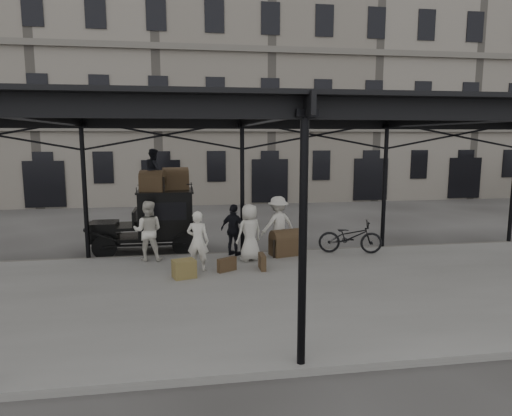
{
  "coord_description": "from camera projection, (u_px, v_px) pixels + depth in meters",
  "views": [
    {
      "loc": [
        -1.91,
        -12.91,
        3.97
      ],
      "look_at": [
        0.4,
        1.6,
        1.7
      ],
      "focal_mm": 32.0,
      "sensor_mm": 36.0,
      "label": 1
    }
  ],
  "objects": [
    {
      "name": "building_frontage",
      "position": [
        211.0,
        91.0,
        30.0
      ],
      "size": [
        64.0,
        8.0,
        14.0
      ],
      "primitive_type": "cube",
      "color": "slate",
      "rests_on": "ground"
    },
    {
      "name": "wicker_hamper",
      "position": [
        184.0,
        269.0,
        12.54
      ],
      "size": [
        0.7,
        0.6,
        0.5
      ],
      "primitive_type": "cube",
      "rotation": [
        0.0,
        0.0,
        0.29
      ],
      "color": "olive",
      "rests_on": "platform"
    },
    {
      "name": "suitcase_upright",
      "position": [
        262.0,
        262.0,
        13.35
      ],
      "size": [
        0.15,
        0.6,
        0.45
      ],
      "primitive_type": "cube",
      "rotation": [
        0.0,
        0.0,
        -0.01
      ],
      "color": "#453320",
      "rests_on": "platform"
    },
    {
      "name": "porter_right",
      "position": [
        278.0,
        224.0,
        15.27
      ],
      "size": [
        1.38,
        1.06,
        1.89
      ],
      "primitive_type": "imported",
      "rotation": [
        0.0,
        0.0,
        3.47
      ],
      "color": "beige",
      "rests_on": "platform"
    },
    {
      "name": "bicycle",
      "position": [
        350.0,
        237.0,
        15.2
      ],
      "size": [
        2.21,
        1.21,
        1.1
      ],
      "primitive_type": "imported",
      "rotation": [
        0.0,
        0.0,
        1.33
      ],
      "color": "black",
      "rests_on": "platform"
    },
    {
      "name": "porter_roof",
      "position": [
        154.0,
        170.0,
        15.45
      ],
      "size": [
        0.63,
        0.76,
        1.43
      ],
      "primitive_type": "imported",
      "rotation": [
        0.0,
        0.0,
        1.71
      ],
      "color": "black",
      "rests_on": "taxi"
    },
    {
      "name": "platform",
      "position": [
        263.0,
        293.0,
        11.54
      ],
      "size": [
        28.0,
        8.0,
        0.15
      ],
      "primitive_type": "cube",
      "color": "slate",
      "rests_on": "ground"
    },
    {
      "name": "suitcase_flat",
      "position": [
        227.0,
        265.0,
        13.14
      ],
      "size": [
        0.59,
        0.44,
        0.4
      ],
      "primitive_type": "cube",
      "rotation": [
        0.0,
        0.0,
        0.54
      ],
      "color": "#453320",
      "rests_on": "platform"
    },
    {
      "name": "steamer_trunk_roof_far",
      "position": [
        175.0,
        180.0,
        15.91
      ],
      "size": [
        0.94,
        0.65,
        0.64
      ],
      "primitive_type": null,
      "rotation": [
        0.0,
        0.0,
        0.14
      ],
      "color": "#453320",
      "rests_on": "taxi"
    },
    {
      "name": "porter_left",
      "position": [
        198.0,
        241.0,
        13.14
      ],
      "size": [
        0.73,
        0.57,
        1.75
      ],
      "primitive_type": "imported",
      "rotation": [
        0.0,
        0.0,
        2.88
      ],
      "color": "silver",
      "rests_on": "platform"
    },
    {
      "name": "canopy",
      "position": [
        261.0,
        112.0,
        11.12
      ],
      "size": [
        22.5,
        9.0,
        4.74
      ],
      "color": "black",
      "rests_on": "ground"
    },
    {
      "name": "ground",
      "position": [
        251.0,
        273.0,
        13.5
      ],
      "size": [
        120.0,
        120.0,
        0.0
      ],
      "primitive_type": "plane",
      "color": "#383533",
      "rests_on": "ground"
    },
    {
      "name": "taxi",
      "position": [
        157.0,
        218.0,
        15.81
      ],
      "size": [
        3.65,
        1.55,
        2.18
      ],
      "color": "black",
      "rests_on": "ground"
    },
    {
      "name": "steamer_trunk_roof_near",
      "position": [
        153.0,
        182.0,
        15.36
      ],
      "size": [
        0.92,
        0.7,
        0.6
      ],
      "primitive_type": null,
      "rotation": [
        0.0,
        0.0,
        -0.28
      ],
      "color": "#453320",
      "rests_on": "taxi"
    },
    {
      "name": "porter_official",
      "position": [
        234.0,
        230.0,
        14.84
      ],
      "size": [
        1.03,
        0.96,
        1.69
      ],
      "primitive_type": "imported",
      "rotation": [
        0.0,
        0.0,
        2.44
      ],
      "color": "black",
      "rests_on": "platform"
    },
    {
      "name": "porter_centre",
      "position": [
        250.0,
        232.0,
        14.23
      ],
      "size": [
        1.03,
        0.89,
        1.79
      ],
      "primitive_type": "imported",
      "rotation": [
        0.0,
        0.0,
        3.6
      ],
      "color": "beige",
      "rests_on": "platform"
    },
    {
      "name": "steamer_trunk_platform",
      "position": [
        286.0,
        244.0,
        14.95
      ],
      "size": [
        1.1,
        0.83,
        0.71
      ],
      "primitive_type": null,
      "rotation": [
        0.0,
        0.0,
        0.26
      ],
      "color": "#453320",
      "rests_on": "platform"
    },
    {
      "name": "porter_midleft",
      "position": [
        148.0,
        231.0,
        14.22
      ],
      "size": [
        1.0,
        0.82,
        1.89
      ],
      "primitive_type": "imported",
      "rotation": [
        0.0,
        0.0,
        3.02
      ],
      "color": "silver",
      "rests_on": "platform"
    }
  ]
}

